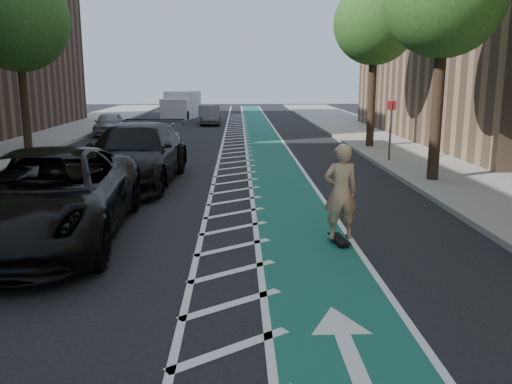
{
  "coord_description": "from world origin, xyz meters",
  "views": [
    {
      "loc": [
        1.62,
        -9.11,
        3.41
      ],
      "look_at": [
        1.97,
        1.66,
        1.1
      ],
      "focal_mm": 38.0,
      "sensor_mm": 36.0,
      "label": 1
    }
  ],
  "objects_px": {
    "suv_near": "(46,196)",
    "barrel_a": "(101,167)",
    "suv_far": "(135,154)",
    "skateboarder": "(341,192)"
  },
  "relations": [
    {
      "from": "skateboarder",
      "to": "barrel_a",
      "type": "distance_m",
      "value": 9.99
    },
    {
      "from": "suv_far",
      "to": "suv_near",
      "type": "bearing_deg",
      "value": -93.17
    },
    {
      "from": "suv_far",
      "to": "skateboarder",
      "type": "bearing_deg",
      "value": -47.7
    },
    {
      "from": "skateboarder",
      "to": "suv_far",
      "type": "distance_m",
      "value": 8.57
    },
    {
      "from": "suv_near",
      "to": "barrel_a",
      "type": "relative_size",
      "value": 7.43
    },
    {
      "from": "suv_near",
      "to": "barrel_a",
      "type": "height_order",
      "value": "suv_near"
    },
    {
      "from": "skateboarder",
      "to": "suv_far",
      "type": "bearing_deg",
      "value": -58.26
    },
    {
      "from": "suv_near",
      "to": "barrel_a",
      "type": "distance_m",
      "value": 6.99
    },
    {
      "from": "skateboarder",
      "to": "suv_near",
      "type": "bearing_deg",
      "value": -11.36
    },
    {
      "from": "suv_far",
      "to": "barrel_a",
      "type": "bearing_deg",
      "value": 153.95
    }
  ]
}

